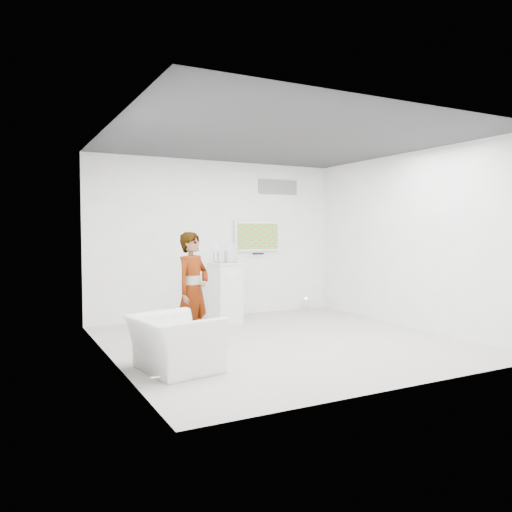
% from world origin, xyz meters
% --- Properties ---
extents(room, '(5.01, 5.01, 3.00)m').
position_xyz_m(room, '(0.00, 0.00, 1.50)').
color(room, beige).
rests_on(room, ground).
extents(tv, '(1.00, 0.08, 0.60)m').
position_xyz_m(tv, '(0.85, 2.45, 1.55)').
color(tv, silver).
rests_on(tv, room).
extents(logo_decal, '(0.90, 0.02, 0.30)m').
position_xyz_m(logo_decal, '(1.35, 2.49, 2.55)').
color(logo_decal, slate).
rests_on(logo_decal, room).
extents(person, '(0.72, 0.65, 1.65)m').
position_xyz_m(person, '(-1.35, 0.21, 0.82)').
color(person, white).
rests_on(person, room).
extents(armchair, '(1.04, 1.15, 0.66)m').
position_xyz_m(armchair, '(-1.93, -0.74, 0.33)').
color(armchair, white).
rests_on(armchair, room).
extents(pedestal, '(0.59, 0.59, 1.09)m').
position_xyz_m(pedestal, '(-0.15, 1.78, 0.55)').
color(pedestal, silver).
rests_on(pedestal, room).
extents(floor_uplight, '(0.21, 0.21, 0.25)m').
position_xyz_m(floor_uplight, '(1.96, 2.34, 0.13)').
color(floor_uplight, white).
rests_on(floor_uplight, room).
extents(vitrine, '(0.37, 0.37, 0.35)m').
position_xyz_m(vitrine, '(-0.15, 1.78, 1.27)').
color(vitrine, silver).
rests_on(vitrine, pedestal).
extents(console, '(0.07, 0.15, 0.20)m').
position_xyz_m(console, '(-0.15, 1.78, 1.20)').
color(console, silver).
rests_on(console, pedestal).
extents(wii_remote, '(0.09, 0.14, 0.03)m').
position_xyz_m(wii_remote, '(-1.21, 0.46, 1.48)').
color(wii_remote, silver).
rests_on(wii_remote, person).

